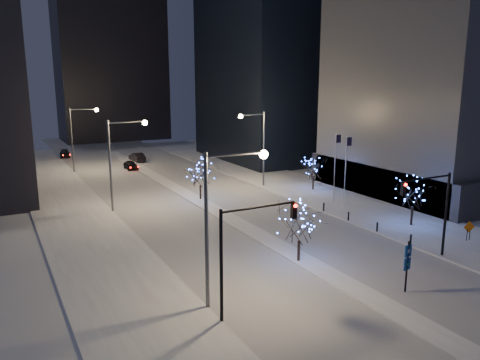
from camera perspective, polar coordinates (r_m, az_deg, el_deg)
ground at (r=34.16m, az=13.39°, el=-12.68°), size 160.00×160.00×0.00m
road at (r=63.17m, az=-8.08°, el=-0.91°), size 20.00×130.00×0.02m
median at (r=58.61m, az=-6.38°, el=-1.83°), size 2.00×80.00×0.15m
east_sidewalk at (r=57.76m, az=11.43°, el=-2.21°), size 10.00×90.00×0.15m
west_sidewalk at (r=45.66m, az=-18.10°, el=-6.43°), size 8.00×90.00×0.15m
midrise_block at (r=68.58m, az=25.69°, el=11.69°), size 30.00×22.00×30.00m
plinth at (r=69.64m, az=24.71°, el=0.98°), size 30.00×24.00×4.00m
horizon_block at (r=118.20m, az=-15.57°, el=15.04°), size 24.00×14.00×42.00m
street_lamp_w_near at (r=28.70m, az=-2.20°, el=-3.33°), size 4.40×0.56×10.00m
street_lamp_w_mid at (r=51.87m, az=-14.49°, el=3.28°), size 4.40×0.56×10.00m
street_lamp_w_far at (r=76.21m, az=-19.10°, el=5.72°), size 4.40×0.56×10.00m
street_lamp_east at (r=61.83m, az=2.20°, el=4.98°), size 3.90×0.56×10.00m
traffic_signal_west at (r=27.75m, az=0.60°, el=-7.64°), size 5.26×0.43×7.00m
traffic_signal_east at (r=39.47m, az=22.54°, el=-2.57°), size 5.26×0.43×7.00m
flagpoles at (r=53.68m, az=12.16°, el=1.84°), size 1.35×2.60×8.00m
bollards at (r=47.34m, az=14.68°, el=-4.90°), size 0.16×12.16×0.90m
car_near at (r=77.09m, az=-13.17°, el=1.77°), size 1.68×4.11×1.39m
car_mid at (r=84.34m, az=-12.44°, el=2.74°), size 1.92×4.80×1.55m
car_far at (r=93.00m, az=-20.57°, el=3.01°), size 2.24×4.53×1.27m
holiday_tree_median_near at (r=36.77m, az=7.26°, el=-5.26°), size 5.02×5.02×4.79m
holiday_tree_median_far at (r=55.55m, az=-4.89°, el=0.86°), size 4.45×4.45×4.97m
holiday_tree_plaza_near at (r=48.38m, az=20.40°, el=-1.50°), size 4.12×4.12×4.88m
holiday_tree_plaza_far at (r=61.06m, az=8.96°, el=1.38°), size 4.61×4.61×4.33m
wayfinding_sign at (r=33.75m, az=19.73°, el=-9.30°), size 0.65×0.16×3.62m
construction_sign at (r=46.31m, az=26.13°, el=-5.36°), size 1.03×0.36×1.76m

